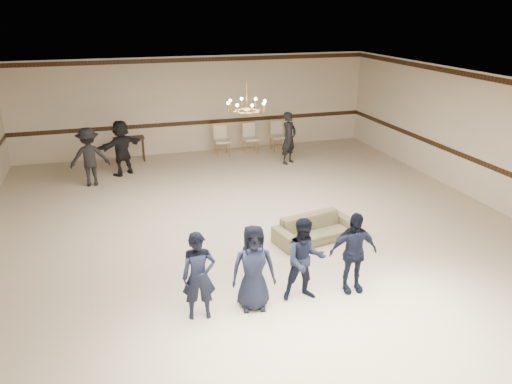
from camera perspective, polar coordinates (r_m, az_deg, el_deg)
room at (r=10.31m, az=0.51°, el=3.12°), size 12.01×14.01×3.21m
chair_rail at (r=17.02m, az=-6.72°, el=7.99°), size 12.00×0.02×0.14m
crown_molding at (r=16.69m, az=-7.03°, el=14.97°), size 12.00×0.02×0.14m
chandelier at (r=10.94m, az=-1.09°, el=11.03°), size 0.94×0.94×0.89m
boy_a at (r=7.91m, az=-6.63°, el=-9.67°), size 0.58×0.42×1.48m
boy_b at (r=8.09m, az=-0.29°, el=-8.77°), size 0.79×0.58×1.48m
boy_c at (r=8.36m, az=5.68°, el=-7.83°), size 0.78×0.64×1.48m
boy_d at (r=8.72m, az=11.19°, el=-6.88°), size 0.89×0.44×1.48m
settee at (r=10.63m, az=6.90°, el=-4.22°), size 1.91×1.04×0.53m
adult_left at (r=14.36m, az=-18.74°, el=3.88°), size 1.08×0.65×1.64m
adult_mid at (r=15.03m, az=-15.30°, el=4.98°), size 1.55×1.21×1.64m
adult_right at (r=15.62m, az=3.84°, el=6.26°), size 0.72×0.66×1.64m
banquet_chair_left at (r=16.56m, az=-3.98°, el=5.95°), size 0.53×0.53×1.01m
banquet_chair_mid at (r=16.80m, az=-0.64°, el=6.23°), size 0.52×0.52×1.01m
banquet_chair_right at (r=17.11m, az=2.59°, el=6.47°), size 0.52×0.52×1.01m
console_table at (r=16.38m, az=-14.43°, el=4.81°), size 0.98×0.45×0.80m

